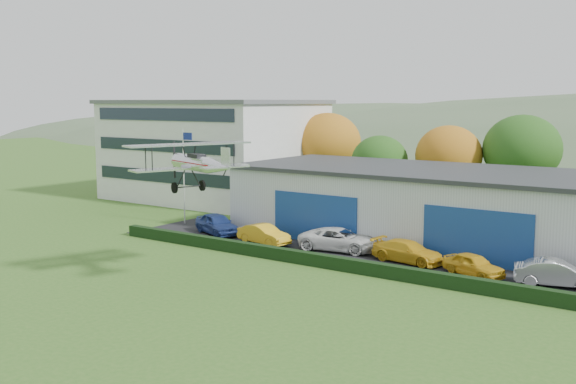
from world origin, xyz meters
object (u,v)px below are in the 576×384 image
Objects in this scene: flagpole at (185,168)px; car_5 at (556,273)px; car_2 at (339,240)px; biplane at (197,162)px; hangar at (506,211)px; car_0 at (217,224)px; office_block at (214,149)px; car_1 at (264,234)px; car_3 at (408,251)px; car_4 at (474,265)px.

flagpole is 1.78× the size of car_5.
car_2 is 0.74× the size of biplane.
car_0 is (-19.75, -7.87, -1.80)m from hangar.
car_2 is at bearing -141.07° from hangar.
car_1 is (18.35, -15.65, -4.47)m from office_block.
car_3 is 1.06× the size of car_5.
car_0 reaches higher than car_5.
biplane is (-16.93, -10.60, 6.10)m from car_5.
car_1 reaches higher than car_4.
biplane is at bearing -50.33° from office_block.
office_block is (-33.00, 7.02, 2.56)m from hangar.
car_0 is 25.06m from car_5.
car_2 is (-9.11, -7.36, -1.84)m from hangar.
biplane is (8.12, -10.88, 6.04)m from car_0.
car_2 is (15.77, -1.38, -3.97)m from flagpole.
car_4 is (33.78, -15.65, -4.50)m from office_block.
car_1 is at bearing -14.52° from flagpole.
car_0 is (13.25, -14.89, -4.36)m from office_block.
car_0 is at bearing -20.24° from flagpole.
car_0 is 15.92m from car_3.
car_0 is at bearing 72.45° from car_5.
car_2 reaches higher than car_4.
car_1 is at bearing 126.53° from biplane.
office_block is 4.34× the size of car_3.
hangar is 11.85m from car_2.
car_2 is at bearing 91.48° from car_3.
office_block is 28.23m from car_2.
hangar is 10.44× the size of car_4.
car_4 is (25.67, -2.65, -4.07)m from flagpole.
hangar is at bearing -60.75° from car_2.
hangar is 8.60× the size of car_0.
car_5 reaches higher than car_4.
flagpole is 21.51m from car_3.
car_0 is (5.13, -1.89, -3.93)m from flagpole.
hangar reaches higher than car_2.
car_4 is (15.44, 0.00, -0.03)m from car_1.
car_3 is 1.22× the size of car_4.
biplane is at bearing -120.78° from car_0.
hangar is 22.46m from biplane.
car_1 is at bearing 100.17° from car_3.
car_5 is at bearing -102.80° from car_2.
car_0 is at bearing 146.65° from biplane.
hangar is at bearing 78.08° from biplane.
office_block reaches higher than car_3.
office_block is 32.99m from car_3.
biplane reaches higher than hangar.
hangar is 21.34m from car_0.
biplane reaches higher than car_5.
car_1 is 12.22m from biplane.
car_5 is at bearing -56.92° from hangar.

